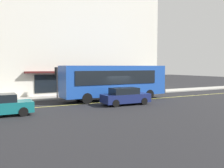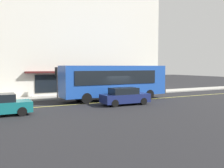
{
  "view_description": "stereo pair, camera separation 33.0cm",
  "coord_description": "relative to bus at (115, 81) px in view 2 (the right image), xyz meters",
  "views": [
    {
      "loc": [
        -11.88,
        -21.0,
        3.41
      ],
      "look_at": [
        0.22,
        1.6,
        1.6
      ],
      "focal_mm": 39.67,
      "sensor_mm": 36.0,
      "label": 1
    },
    {
      "loc": [
        -11.59,
        -21.15,
        3.41
      ],
      "look_at": [
        0.22,
        1.6,
        1.6
      ],
      "focal_mm": 39.67,
      "sensor_mm": 36.0,
      "label": 2
    }
  ],
  "objects": [
    {
      "name": "traffic_light",
      "position": [
        -5.04,
        3.56,
        0.55
      ],
      "size": [
        0.3,
        0.52,
        3.2
      ],
      "color": "#2D2D33",
      "rests_on": "sidewalk"
    },
    {
      "name": "car_navy",
      "position": [
        -0.72,
        -3.21,
        -1.24
      ],
      "size": [
        4.36,
        1.98,
        1.52
      ],
      "color": "navy",
      "rests_on": "ground"
    },
    {
      "name": "sidewalk",
      "position": [
        -0.26,
        4.26,
        -1.91
      ],
      "size": [
        80.0,
        2.73,
        0.15
      ],
      "primitive_type": "cube",
      "color": "#9E9B93",
      "rests_on": "ground"
    },
    {
      "name": "ground",
      "position": [
        -0.26,
        -1.02,
        -1.99
      ],
      "size": [
        120.0,
        120.0,
        0.0
      ],
      "primitive_type": "plane",
      "color": "black"
    },
    {
      "name": "bus",
      "position": [
        0.0,
        0.0,
        0.0
      ],
      "size": [
        11.14,
        2.63,
        3.5
      ],
      "color": "#1E4CAD",
      "rests_on": "ground"
    },
    {
      "name": "lane_centre_stripe",
      "position": [
        -0.26,
        -1.02,
        -1.98
      ],
      "size": [
        36.0,
        0.16,
        0.01
      ],
      "primitive_type": "cube",
      "color": "#D8D14C",
      "rests_on": "ground"
    },
    {
      "name": "storefront_building",
      "position": [
        -0.65,
        11.57,
        4.62
      ],
      "size": [
        20.95,
        12.51,
        13.21
      ],
      "color": "silver",
      "rests_on": "ground"
    }
  ]
}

